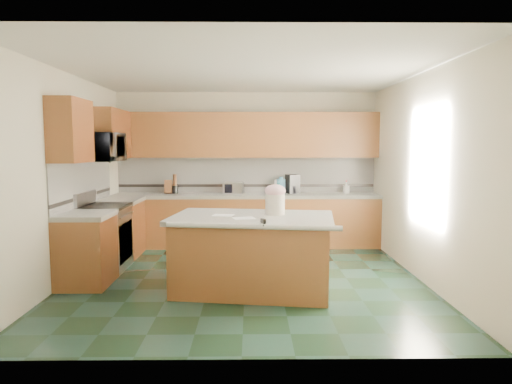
{
  "coord_description": "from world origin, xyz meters",
  "views": [
    {
      "loc": [
        0.08,
        -5.9,
        1.76
      ],
      "look_at": [
        0.15,
        0.35,
        1.12
      ],
      "focal_mm": 32.0,
      "sensor_mm": 36.0,
      "label": 1
    }
  ],
  "objects": [
    {
      "name": "treat_jar_knob_end_r",
      "position": [
        0.42,
        -0.38,
        1.26
      ],
      "size": [
        0.05,
        0.05,
        0.05
      ],
      "primitive_type": "sphere",
      "color": "tan",
      "rests_on": "treat_jar_lid"
    },
    {
      "name": "back_accent_band",
      "position": [
        0.0,
        2.28,
        1.04
      ],
      "size": [
        4.6,
        0.01,
        0.05
      ],
      "primitive_type": "cube",
      "color": "black",
      "rests_on": "back_countertop"
    },
    {
      "name": "coffee_carafe",
      "position": [
        0.81,
        2.03,
        0.99
      ],
      "size": [
        0.14,
        0.14,
        0.14
      ],
      "primitive_type": "cylinder",
      "color": "black",
      "rests_on": "back_countertop"
    },
    {
      "name": "clamp_handle",
      "position": [
        0.21,
        -1.09,
        0.91
      ],
      "size": [
        0.01,
        0.07,
        0.01
      ],
      "primitive_type": "cylinder",
      "rotation": [
        1.57,
        0.0,
        0.0
      ],
      "color": "black",
      "rests_on": "island_top"
    },
    {
      "name": "microwave",
      "position": [
        -2.0,
        0.5,
        1.73
      ],
      "size": [
        0.5,
        0.73,
        0.41
      ],
      "primitive_type": "imported",
      "rotation": [
        0.0,
        0.0,
        1.57
      ],
      "color": "#B7B7BC",
      "rests_on": "wall_left"
    },
    {
      "name": "window_light_proxy",
      "position": [
        2.29,
        -0.2,
        1.5
      ],
      "size": [
        0.02,
        1.4,
        1.1
      ],
      "primitive_type": "cube",
      "color": "white",
      "rests_on": "wall_right"
    },
    {
      "name": "clamp_body",
      "position": [
        0.21,
        -1.03,
        0.93
      ],
      "size": [
        0.06,
        0.1,
        0.08
      ],
      "primitive_type": "cube",
      "rotation": [
        0.0,
        0.0,
        0.36
      ],
      "color": "black",
      "rests_on": "island_top"
    },
    {
      "name": "left_upper_cab_rear",
      "position": [
        -2.13,
        1.42,
        1.94
      ],
      "size": [
        0.33,
        1.09,
        0.78
      ],
      "primitive_type": "cube",
      "color": "#4B210E",
      "rests_on": "wall_left"
    },
    {
      "name": "back_upper_cab",
      "position": [
        0.0,
        2.13,
        1.94
      ],
      "size": [
        4.6,
        0.33,
        0.78
      ],
      "primitive_type": "cube",
      "color": "#4B210E",
      "rests_on": "wall_back"
    },
    {
      "name": "toaster_oven",
      "position": [
        -0.23,
        2.05,
        1.02
      ],
      "size": [
        0.36,
        0.27,
        0.19
      ],
      "primitive_type": "cube",
      "rotation": [
        0.0,
        0.0,
        -0.13
      ],
      "color": "#B7B7BC",
      "rests_on": "back_countertop"
    },
    {
      "name": "left_base_cab_rear",
      "position": [
        -2.0,
        1.29,
        0.43
      ],
      "size": [
        0.6,
        0.82,
        0.86
      ],
      "primitive_type": "cube",
      "color": "#4B210E",
      "rests_on": "ground"
    },
    {
      "name": "coffee_maker",
      "position": [
        0.81,
        2.08,
        1.09
      ],
      "size": [
        0.26,
        0.27,
        0.33
      ],
      "primitive_type": "cube",
      "rotation": [
        0.0,
        0.0,
        0.35
      ],
      "color": "black",
      "rests_on": "back_countertop"
    },
    {
      "name": "left_counter_rear",
      "position": [
        -2.0,
        1.29,
        0.89
      ],
      "size": [
        0.64,
        0.82,
        0.06
      ],
      "primitive_type": "cube",
      "color": "white",
      "rests_on": "left_base_cab_rear"
    },
    {
      "name": "water_jug",
      "position": [
        0.61,
        2.06,
        1.05
      ],
      "size": [
        0.15,
        0.15,
        0.25
      ],
      "primitive_type": "cylinder",
      "color": "#519BBF",
      "rests_on": "back_countertop"
    },
    {
      "name": "left_accent_band",
      "position": [
        -2.28,
        0.55,
        1.04
      ],
      "size": [
        0.01,
        2.3,
        0.05
      ],
      "primitive_type": "cube",
      "color": "black",
      "rests_on": "wall_left"
    },
    {
      "name": "water_jug_neck",
      "position": [
        0.61,
        2.06,
        1.19
      ],
      "size": [
        0.07,
        0.07,
        0.04
      ],
      "primitive_type": "cylinder",
      "color": "#519BBF",
      "rests_on": "water_jug"
    },
    {
      "name": "wall_right",
      "position": [
        2.32,
        0.0,
        1.35
      ],
      "size": [
        0.04,
        4.6,
        2.7
      ],
      "primitive_type": "cube",
      "color": "#EDE5C9",
      "rests_on": "ground"
    },
    {
      "name": "paper_sheet_b",
      "position": [
        -0.25,
        -0.46,
        0.92
      ],
      "size": [
        0.28,
        0.23,
        0.0
      ],
      "primitive_type": "cube",
      "rotation": [
        0.0,
        0.0,
        -0.2
      ],
      "color": "white",
      "rests_on": "island_top"
    },
    {
      "name": "treat_jar_knob_end_l",
      "position": [
        0.33,
        -0.38,
        1.26
      ],
      "size": [
        0.05,
        0.05,
        0.05
      ],
      "primitive_type": "sphere",
      "color": "tan",
      "rests_on": "treat_jar_lid"
    },
    {
      "name": "back_countertop",
      "position": [
        0.0,
        2.0,
        0.89
      ],
      "size": [
        4.6,
        0.64,
        0.06
      ],
      "primitive_type": "cube",
      "color": "white",
      "rests_on": "back_base_cab"
    },
    {
      "name": "paper_sheet_a",
      "position": [
        -0.0,
        -0.68,
        0.92
      ],
      "size": [
        0.29,
        0.25,
        0.0
      ],
      "primitive_type": "cube",
      "rotation": [
        0.0,
        0.0,
        0.28
      ],
      "color": "white",
      "rests_on": "island_top"
    },
    {
      "name": "island_top",
      "position": [
        0.1,
        -0.49,
        0.89
      ],
      "size": [
        2.06,
        1.4,
        0.06
      ],
      "primitive_type": "cube",
      "rotation": [
        0.0,
        0.0,
        -0.14
      ],
      "color": "white",
      "rests_on": "island_base"
    },
    {
      "name": "back_backsplash",
      "position": [
        0.0,
        2.29,
        1.24
      ],
      "size": [
        4.6,
        0.02,
        0.63
      ],
      "primitive_type": "cube",
      "color": "silver",
      "rests_on": "back_countertop"
    },
    {
      "name": "soap_bottle_island",
      "position": [
        0.42,
        -0.28,
        1.11
      ],
      "size": [
        0.17,
        0.17,
        0.38
      ],
      "primitive_type": "imported",
      "rotation": [
        0.0,
        0.0,
        -0.16
      ],
      "color": "teal",
      "rests_on": "island_top"
    },
    {
      "name": "wall_back",
      "position": [
        0.0,
        2.32,
        1.35
      ],
      "size": [
        4.6,
        0.04,
        2.7
      ],
      "primitive_type": "cube",
      "color": "#EDE5C9",
      "rests_on": "ground"
    },
    {
      "name": "treat_jar_lid",
      "position": [
        0.38,
        -0.38,
        1.21
      ],
      "size": [
        0.26,
        0.26,
        0.16
      ],
      "primitive_type": "ellipsoid",
      "color": "beige",
      "rests_on": "treat_jar"
    },
    {
      "name": "island_base",
      "position": [
        0.1,
        -0.49,
        0.43
      ],
      "size": [
        1.94,
        1.29,
        0.86
      ],
      "primitive_type": "cube",
      "rotation": [
        0.0,
        0.0,
        -0.14
      ],
      "color": "#4B210E",
      "rests_on": "ground"
    },
    {
      "name": "paper_towel_base",
      "position": [
        0.55,
        2.1,
        0.93
      ],
      "size": [
        0.16,
        0.16,
        0.01
      ],
      "primitive_type": "cylinder",
      "color": "#B7B7BC",
      "rests_on": "back_countertop"
    },
    {
      "name": "treat_jar_knob",
      "position": [
        0.38,
        -0.38,
        1.26
      ],
      "size": [
        0.08,
        0.03,
        0.03
      ],
      "primitive_type": "cylinder",
      "rotation": [
        0.0,
        1.57,
        0.0
      ],
      "color": "tan",
      "rests_on": "treat_jar_lid"
    },
    {
      "name": "back_base_cab",
      "position": [
        0.0,
        2.0,
        0.43
      ],
      "size": [
        4.6,
        0.6,
        0.86
      ],
      "primitive_type": "cube",
      "color": "#4B210E",
      "rests_on": "ground"
    },
    {
      "name": "range_backguard",
      "position": [
        -2.26,
        0.5,
        1.02
      ],
      "size": [
        0.06,
        0.76,
        0.18
      ],
      "primitive_type": "cube",
      "color": "#B7B7BC",
      "rests_on": "range_body"
    },
    {
      "name": "range_cooktop",
      "position": [
        -2.0,
        0.5,
        0.9
      ],
      "size": [
        0.62,
        0.78,
        0.04
      ],
      "primitive_type": "cube",
      "color": "black",
      "rests_on": "range_body"
    },
    {
      "name": "wall_front",
      "position": [
        0.0,
        -2.32,
        1.35
      ],
      "size": [
        4.6,
        0.04,
        2.7
      ],
      "primitive_type": "cube",
      "color": "#EDE5C9",
      "rests_on": "ground"
    },
    {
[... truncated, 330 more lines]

